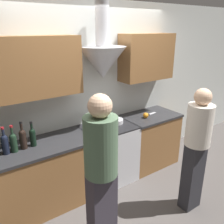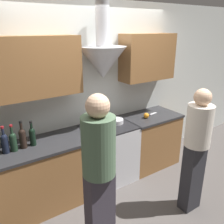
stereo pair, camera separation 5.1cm
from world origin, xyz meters
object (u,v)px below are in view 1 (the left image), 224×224
object	(u,v)px
wine_bottle_3	(5,143)
orange_fruit	(146,115)
wine_bottle_6	(33,136)
stove_range	(108,153)
person_foreground_right	(196,145)
person_foreground_left	(101,172)
wine_bottle_4	(13,141)
stock_pot	(98,125)
mixing_bowl	(116,121)
wine_bottle_5	(23,138)

from	to	relation	value
wine_bottle_3	orange_fruit	xyz separation A→B (m)	(2.06, -0.07, -0.09)
wine_bottle_3	wine_bottle_6	size ratio (longest dim) A/B	1.05
stove_range	person_foreground_right	bearing A→B (deg)	-64.04
wine_bottle_3	person_foreground_left	bearing A→B (deg)	-58.17
wine_bottle_4	person_foreground_left	size ratio (longest dim) A/B	0.19
wine_bottle_4	person_foreground_right	distance (m)	2.15
stove_range	stock_pot	bearing A→B (deg)	-174.78
wine_bottle_6	mixing_bowl	size ratio (longest dim) A/B	1.46
person_foreground_left	person_foreground_right	xyz separation A→B (m)	(1.29, -0.10, -0.07)
stove_range	wine_bottle_6	world-z (taller)	wine_bottle_6
stove_range	wine_bottle_5	world-z (taller)	wine_bottle_5
stock_pot	wine_bottle_5	bearing A→B (deg)	177.98
wine_bottle_4	mixing_bowl	size ratio (longest dim) A/B	1.52
mixing_bowl	stove_range	bearing A→B (deg)	-168.31
wine_bottle_3	person_foreground_left	world-z (taller)	person_foreground_left
wine_bottle_3	stock_pot	bearing A→B (deg)	-1.10
wine_bottle_3	person_foreground_right	size ratio (longest dim) A/B	0.20
person_foreground_right	wine_bottle_3	bearing A→B (deg)	149.83
stove_range	person_foreground_right	world-z (taller)	person_foreground_right
person_foreground_right	stove_range	bearing A→B (deg)	115.96
wine_bottle_6	orange_fruit	size ratio (longest dim) A/B	3.65
stove_range	mixing_bowl	size ratio (longest dim) A/B	4.15
stove_range	mixing_bowl	world-z (taller)	mixing_bowl
person_foreground_left	person_foreground_right	distance (m)	1.30
stove_range	wine_bottle_4	distance (m)	1.41
person_foreground_left	orange_fruit	bearing A→B (deg)	33.47
orange_fruit	person_foreground_right	bearing A→B (deg)	-97.48
wine_bottle_5	mixing_bowl	world-z (taller)	wine_bottle_5
wine_bottle_3	stock_pot	distance (m)	1.21
stock_pot	person_foreground_right	bearing A→B (deg)	-57.00
stock_pot	mixing_bowl	size ratio (longest dim) A/B	1.14
stock_pot	stove_range	bearing A→B (deg)	5.22
orange_fruit	wine_bottle_5	bearing A→B (deg)	177.57
wine_bottle_6	wine_bottle_3	bearing A→B (deg)	-177.29
wine_bottle_4	wine_bottle_6	bearing A→B (deg)	4.44
stock_pot	person_foreground_right	xyz separation A→B (m)	(0.71, -1.09, -0.06)
wine_bottle_3	wine_bottle_6	bearing A→B (deg)	2.71
wine_bottle_4	mixing_bowl	distance (m)	1.46
wine_bottle_3	person_foreground_right	xyz separation A→B (m)	(1.92, -1.12, -0.12)
stove_range	person_foreground_left	bearing A→B (deg)	-126.84
person_foreground_left	person_foreground_right	bearing A→B (deg)	-4.62
mixing_bowl	person_foreground_left	xyz separation A→B (m)	(-0.92, -1.04, 0.04)
wine_bottle_5	person_foreground_left	bearing A→B (deg)	-67.30
wine_bottle_3	person_foreground_left	distance (m)	1.19
wine_bottle_4	wine_bottle_5	xyz separation A→B (m)	(0.11, 0.01, 0.01)
stock_pot	mixing_bowl	xyz separation A→B (m)	(0.34, 0.05, -0.03)
wine_bottle_5	mixing_bowl	distance (m)	1.36
stove_range	wine_bottle_5	xyz separation A→B (m)	(-1.18, 0.02, 0.58)
wine_bottle_4	stove_range	bearing A→B (deg)	-0.23
wine_bottle_4	wine_bottle_6	distance (m)	0.22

